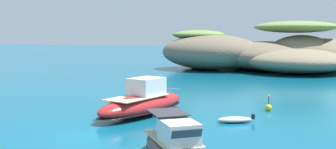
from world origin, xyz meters
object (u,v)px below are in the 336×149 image
Objects in this scene: channel_buoy at (268,107)px; motorboat_red at (143,103)px; dinghy_tender at (235,119)px; islet_large at (287,54)px; islet_small at (209,52)px.

motorboat_red is at bearing -151.91° from channel_buoy.
channel_buoy is (1.95, 5.49, 0.11)m from dinghy_tender.
islet_large is 3.13× the size of motorboat_red.
motorboat_red is at bearing -100.88° from islet_large.
motorboat_red is (-9.10, -47.35, -1.99)m from islet_large.
motorboat_red is 7.56m from dinghy_tender.
dinghy_tender is 1.90× the size of channel_buoy.
islet_small is at bearing 96.20° from motorboat_red.
islet_small is 7.57× the size of dinghy_tender.
islet_large is 48.26m from motorboat_red.
channel_buoy is (0.36, -42.30, -2.65)m from islet_large.
dinghy_tender is at bearing -3.34° from motorboat_red.
islet_large reaches higher than dinghy_tender.
islet_large reaches higher than channel_buoy.
channel_buoy is (9.46, 5.05, -0.66)m from motorboat_red.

